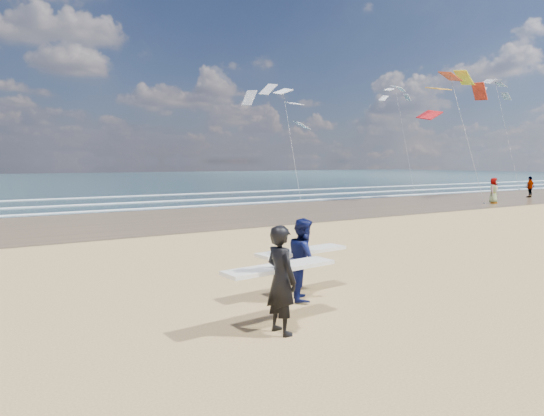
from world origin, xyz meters
TOP-DOWN VIEW (x-y plane):
  - wet_sand_strip at (20.00, 18.00)m, footprint 220.00×12.00m
  - ocean at (20.00, 72.00)m, footprint 220.00×100.00m
  - foam_breakers at (20.00, 28.10)m, footprint 220.00×11.70m
  - surfer_near at (-0.66, 0.39)m, footprint 2.24×1.07m
  - surfer_far at (0.86, 1.84)m, footprint 2.23×1.22m
  - beachgoer_0 at (25.84, 14.07)m, footprint 1.00×0.78m
  - beachgoer_1 at (33.44, 15.90)m, footprint 1.01×0.43m
  - kite_0 at (25.72, 16.96)m, footprint 7.29×4.90m
  - kite_1 at (16.52, 25.86)m, footprint 6.41×4.81m
  - kite_2 at (43.50, 24.85)m, footprint 5.39×4.69m
  - kite_5 at (35.42, 31.56)m, footprint 4.44×4.59m

SIDE VIEW (x-z plane):
  - wet_sand_strip at x=20.00m, z-range 0.00..0.01m
  - ocean at x=20.00m, z-range 0.00..0.02m
  - foam_breakers at x=20.00m, z-range 0.02..0.08m
  - beachgoer_1 at x=33.44m, z-range 0.00..1.72m
  - surfer_far at x=0.86m, z-range 0.01..1.75m
  - beachgoer_0 at x=25.84m, z-range 0.00..1.80m
  - surfer_near at x=-0.66m, z-range 0.02..1.89m
  - kite_1 at x=16.52m, z-range 0.75..10.61m
  - kite_5 at x=35.42m, z-range 0.15..12.36m
  - kite_0 at x=25.72m, z-range 1.11..11.84m
  - kite_2 at x=43.50m, z-range 0.47..13.34m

